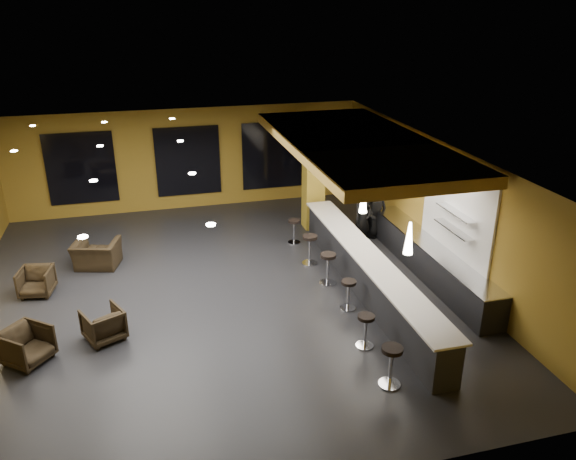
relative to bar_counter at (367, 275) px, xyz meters
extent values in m
cube|color=black|center=(-3.65, 1.00, -0.55)|extent=(12.00, 13.00, 0.10)
cube|color=black|center=(-3.65, 1.00, 3.05)|extent=(12.00, 13.00, 0.10)
cube|color=olive|center=(-3.65, 7.55, 1.25)|extent=(12.00, 0.10, 3.50)
cube|color=olive|center=(-3.65, -5.55, 1.25)|extent=(12.00, 0.10, 3.50)
cube|color=olive|center=(2.40, 1.00, 1.25)|extent=(0.10, 13.00, 3.50)
cube|color=#B28534|center=(0.35, 2.00, 2.86)|extent=(3.60, 8.00, 0.28)
cube|color=black|center=(-7.15, 7.44, 1.20)|extent=(2.20, 0.06, 2.40)
cube|color=black|center=(-3.65, 7.44, 1.20)|extent=(2.20, 0.06, 2.40)
cube|color=black|center=(-0.65, 7.44, 1.20)|extent=(2.20, 0.06, 2.40)
cube|color=white|center=(2.31, 0.00, 1.50)|extent=(0.06, 3.20, 2.40)
cube|color=black|center=(0.00, 0.00, 0.00)|extent=(0.60, 8.00, 1.00)
cube|color=silver|center=(0.00, 0.00, 0.52)|extent=(0.78, 8.10, 0.05)
cube|color=black|center=(2.00, 0.50, -0.07)|extent=(0.70, 6.00, 0.86)
cube|color=silver|center=(2.00, 0.50, 0.39)|extent=(0.72, 6.00, 0.03)
cube|color=silver|center=(2.17, -0.20, 1.10)|extent=(0.30, 1.50, 0.03)
cube|color=silver|center=(2.17, -0.20, 1.55)|extent=(0.30, 1.50, 0.03)
cube|color=#A58525|center=(0.00, 4.60, 1.25)|extent=(0.60, 0.60, 3.50)
cone|color=white|center=(0.00, -2.00, 1.85)|extent=(0.20, 0.20, 0.70)
cone|color=white|center=(0.00, 0.50, 1.85)|extent=(0.20, 0.20, 0.70)
cone|color=white|center=(0.00, 3.00, 1.85)|extent=(0.20, 0.20, 0.70)
imported|color=black|center=(0.93, 2.70, 0.38)|extent=(0.75, 0.64, 1.76)
imported|color=black|center=(1.35, 3.10, 0.40)|extent=(1.06, 0.94, 1.80)
imported|color=black|center=(1.60, 3.42, 0.36)|extent=(0.92, 0.68, 1.73)
imported|color=black|center=(-7.79, -0.93, -0.11)|extent=(1.18, 1.17, 0.77)
imported|color=black|center=(-6.31, -0.46, -0.14)|extent=(1.04, 1.05, 0.73)
imported|color=black|center=(-8.01, 2.05, -0.14)|extent=(0.88, 0.90, 0.71)
imported|color=black|center=(-6.63, 3.32, -0.12)|extent=(1.39, 1.29, 0.76)
cylinder|color=silver|center=(-0.95, -3.52, -0.48)|extent=(0.43, 0.43, 0.03)
cylinder|color=silver|center=(-0.95, -3.52, -0.10)|extent=(0.08, 0.08, 0.76)
cylinder|color=black|center=(-0.95, -3.52, 0.31)|extent=(0.41, 0.41, 0.09)
cylinder|color=silver|center=(-0.92, -2.18, -0.49)|extent=(0.38, 0.38, 0.03)
cylinder|color=silver|center=(-0.92, -2.18, -0.14)|extent=(0.07, 0.07, 0.67)
cylinder|color=black|center=(-0.92, -2.18, 0.22)|extent=(0.37, 0.37, 0.08)
cylinder|color=silver|center=(-0.72, -0.60, -0.49)|extent=(0.38, 0.38, 0.03)
cylinder|color=silver|center=(-0.72, -0.60, -0.15)|extent=(0.07, 0.07, 0.66)
cylinder|color=black|center=(-0.72, -0.60, 0.21)|extent=(0.36, 0.36, 0.08)
cylinder|color=silver|center=(-0.78, 0.74, -0.48)|extent=(0.43, 0.43, 0.03)
cylinder|color=silver|center=(-0.78, 0.74, -0.10)|extent=(0.07, 0.07, 0.75)
cylinder|color=black|center=(-0.78, 0.74, 0.30)|extent=(0.41, 0.41, 0.09)
cylinder|color=silver|center=(-0.89, 1.99, -0.48)|extent=(0.43, 0.43, 0.03)
cylinder|color=silver|center=(-0.89, 1.99, -0.10)|extent=(0.08, 0.08, 0.76)
cylinder|color=black|center=(-0.89, 1.99, 0.31)|extent=(0.41, 0.41, 0.09)
cylinder|color=silver|center=(-0.93, 3.50, -0.49)|extent=(0.38, 0.38, 0.03)
cylinder|color=silver|center=(-0.93, 3.50, -0.15)|extent=(0.07, 0.07, 0.67)
cylinder|color=black|center=(-0.93, 3.50, 0.21)|extent=(0.36, 0.36, 0.08)
camera|label=1|loc=(-5.10, -11.58, 6.42)|focal=35.00mm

